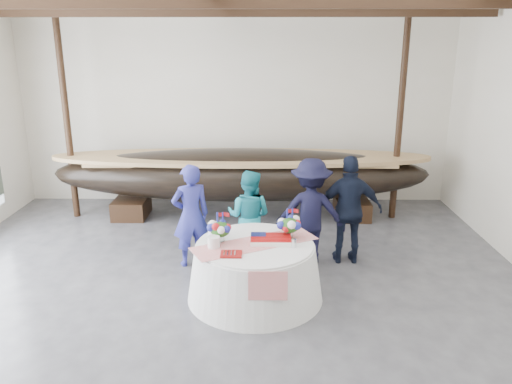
{
  "coord_description": "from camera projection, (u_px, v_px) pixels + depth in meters",
  "views": [
    {
      "loc": [
        0.6,
        -5.7,
        3.75
      ],
      "look_at": [
        0.51,
        2.53,
        1.25
      ],
      "focal_mm": 35.0,
      "sensor_mm": 36.0,
      "label": 1
    }
  ],
  "objects": [
    {
      "name": "floor",
      "position": [
        215.0,
        338.0,
        6.55
      ],
      "size": [
        10.0,
        12.0,
        0.01
      ],
      "primitive_type": "cube",
      "color": "#3D3D42",
      "rests_on": "ground"
    },
    {
      "name": "wall_back",
      "position": [
        236.0,
        107.0,
        11.63
      ],
      "size": [
        10.0,
        0.02,
        4.5
      ],
      "primitive_type": "cube",
      "color": "silver",
      "rests_on": "ground"
    },
    {
      "name": "pavilion_structure",
      "position": [
        213.0,
        19.0,
        6.16
      ],
      "size": [
        9.8,
        11.76,
        4.5
      ],
      "color": "black",
      "rests_on": "ground"
    },
    {
      "name": "longboat_display",
      "position": [
        241.0,
        174.0,
        10.8
      ],
      "size": [
        8.14,
        1.63,
        1.53
      ],
      "color": "black",
      "rests_on": "ground"
    },
    {
      "name": "banquet_table",
      "position": [
        255.0,
        270.0,
        7.49
      ],
      "size": [
        2.05,
        2.05,
        0.88
      ],
      "color": "white",
      "rests_on": "ground"
    },
    {
      "name": "tabletop_items",
      "position": [
        253.0,
        232.0,
        7.43
      ],
      "size": [
        1.93,
        1.35,
        0.4
      ],
      "color": "red",
      "rests_on": "banquet_table"
    },
    {
      "name": "guest_woman_blue",
      "position": [
        191.0,
        216.0,
        8.48
      ],
      "size": [
        0.77,
        0.65,
        1.79
      ],
      "primitive_type": "imported",
      "rotation": [
        0.0,
        0.0,
        3.55
      ],
      "color": "navy",
      "rests_on": "ground"
    },
    {
      "name": "guest_woman_teal",
      "position": [
        249.0,
        216.0,
        8.67
      ],
      "size": [
        0.95,
        0.83,
        1.64
      ],
      "primitive_type": "imported",
      "rotation": [
        0.0,
        0.0,
        2.84
      ],
      "color": "teal",
      "rests_on": "ground"
    },
    {
      "name": "guest_man_left",
      "position": [
        311.0,
        212.0,
        8.54
      ],
      "size": [
        1.26,
        0.79,
        1.87
      ],
      "primitive_type": "imported",
      "rotation": [
        0.0,
        0.0,
        3.06
      ],
      "color": "black",
      "rests_on": "ground"
    },
    {
      "name": "guest_man_right",
      "position": [
        349.0,
        210.0,
        8.57
      ],
      "size": [
        1.12,
        0.48,
        1.91
      ],
      "primitive_type": "imported",
      "rotation": [
        0.0,
        0.0,
        3.15
      ],
      "color": "black",
      "rests_on": "ground"
    }
  ]
}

